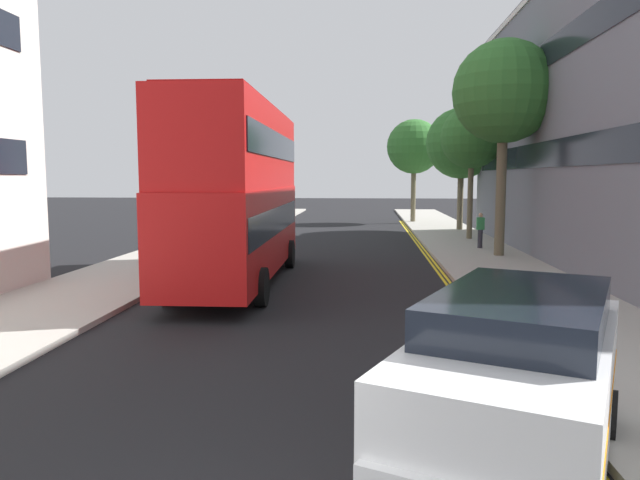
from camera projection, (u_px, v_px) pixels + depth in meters
sidewalk_right at (510, 277)px, 19.72m from camera, size 4.00×80.00×0.14m
sidewalk_left at (133, 272)px, 20.74m from camera, size 4.00×80.00×0.14m
kerb_line_outer at (456, 289)px, 17.91m from camera, size 0.10×56.00×0.01m
kerb_line_inner at (450, 289)px, 17.92m from camera, size 0.10×56.00×0.01m
double_decker_bus_away at (238, 189)px, 18.63m from camera, size 2.94×10.85×5.64m
taxi_minivan at (516, 387)px, 6.57m from camera, size 3.62×5.16×2.12m
pedestrian_far at (480, 230)px, 27.08m from camera, size 0.34×0.22×1.62m
street_tree_near at (414, 147)px, 42.78m from camera, size 3.94×3.94×7.41m
street_tree_mid at (462, 144)px, 36.21m from camera, size 4.35×4.35×7.49m
street_tree_far at (472, 138)px, 30.77m from camera, size 3.28×3.28×6.96m
street_tree_distant at (504, 93)px, 23.97m from camera, size 4.18×4.18×8.81m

